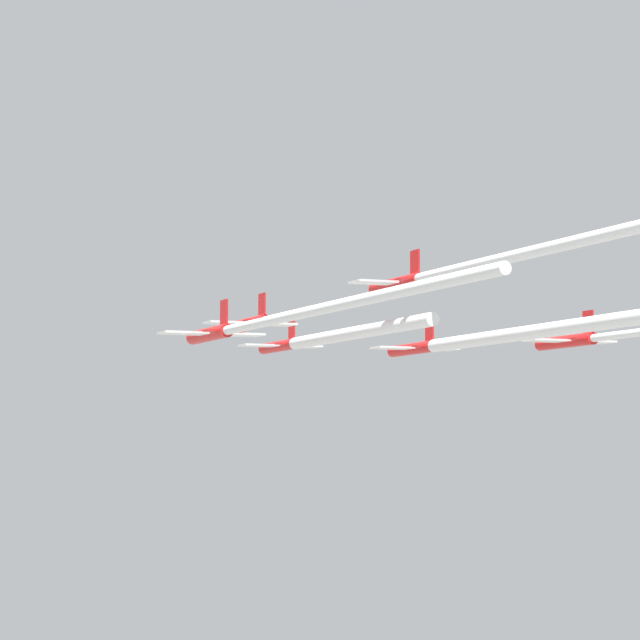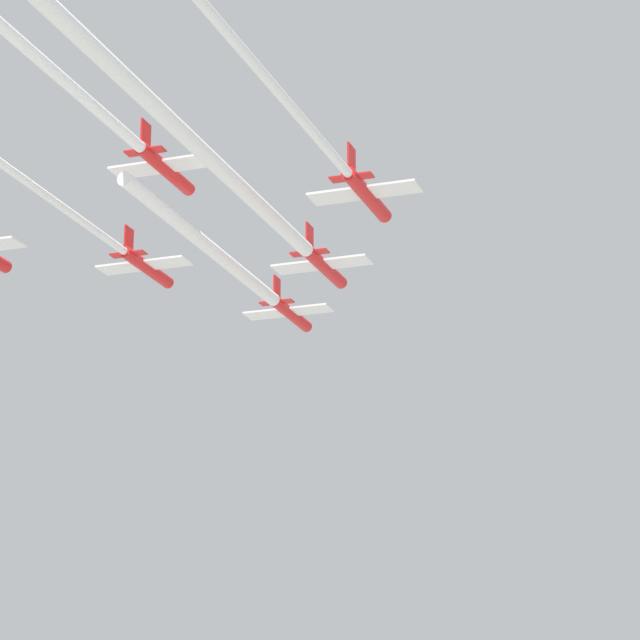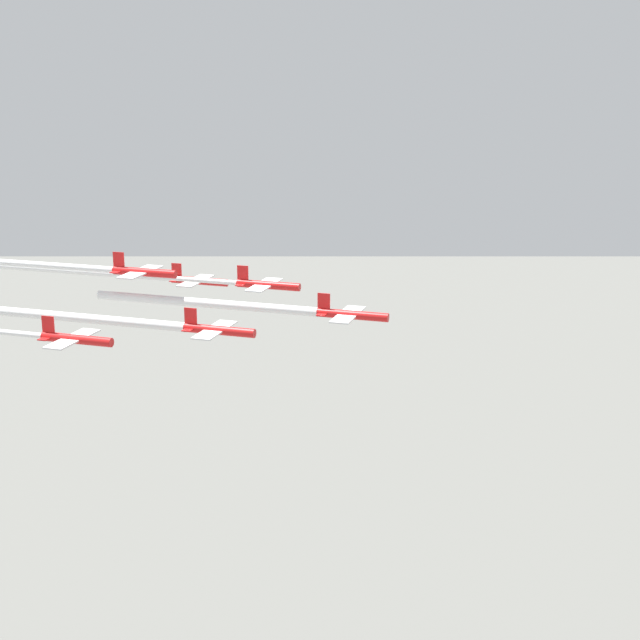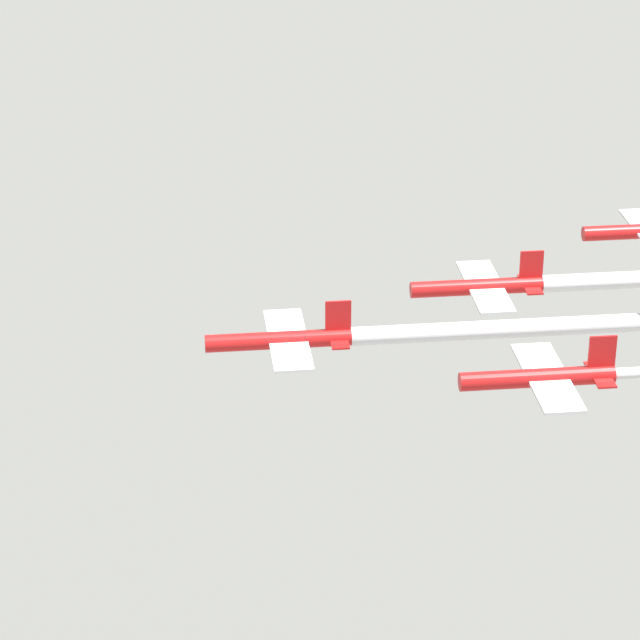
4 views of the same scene
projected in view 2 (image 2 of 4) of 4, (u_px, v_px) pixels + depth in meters
The scene contains 8 objects.
jet_0 at pixel (289, 312), 161.83m from camera, with size 9.22×9.37×3.42m.
jet_1 at pixel (145, 266), 150.75m from camera, with size 9.22×9.37×3.42m.
jet_2 at pixel (323, 265), 144.16m from camera, with size 9.22×9.37×3.42m.
jet_4 at pixel (164, 167), 134.25m from camera, with size 9.22×9.37×3.42m.
jet_5 at pixel (366, 193), 126.79m from camera, with size 9.22×9.37×3.42m.
smoke_trail_0 at pixel (207, 246), 141.96m from camera, with size 21.86×28.64×1.32m.
smoke_trail_2 at pixel (190, 140), 116.24m from camera, with size 32.55×42.95×1.34m.
smoke_trail_5 at pixel (220, 24), 98.72m from camera, with size 32.29×42.87×0.76m.
Camera 2 is at (-97.67, 30.10, 113.20)m, focal length 85.00 mm.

